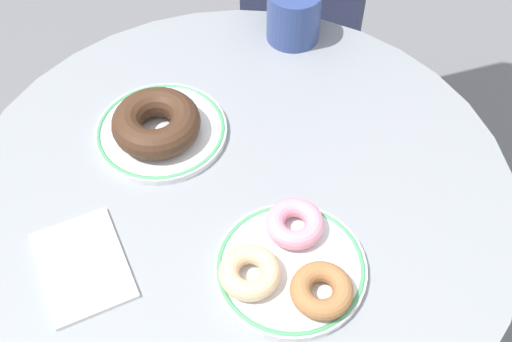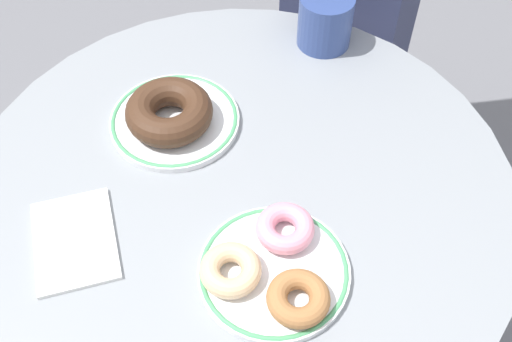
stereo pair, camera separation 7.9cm
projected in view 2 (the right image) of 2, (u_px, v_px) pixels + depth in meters
name	position (u px, v px, depth m)	size (l,w,h in m)	color
cafe_table	(242.00, 264.00, 1.01)	(0.76, 0.76, 0.71)	gray
plate_left	(175.00, 120.00, 0.89)	(0.19, 0.19, 0.01)	white
plate_right	(274.00, 271.00, 0.74)	(0.19, 0.19, 0.01)	white
donut_chocolate	(169.00, 112.00, 0.87)	(0.13, 0.13, 0.04)	#422819
donut_cinnamon	(298.00, 298.00, 0.70)	(0.07, 0.07, 0.02)	#A36B3D
donut_pink_frosted	(285.00, 228.00, 0.76)	(0.07, 0.07, 0.02)	pink
donut_glazed	(231.00, 270.00, 0.72)	(0.07, 0.07, 0.02)	#E0B789
paper_napkin	(75.00, 240.00, 0.77)	(0.14, 0.10, 0.01)	white
coffee_mug	(326.00, 19.00, 0.98)	(0.09, 0.12, 0.09)	#334784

